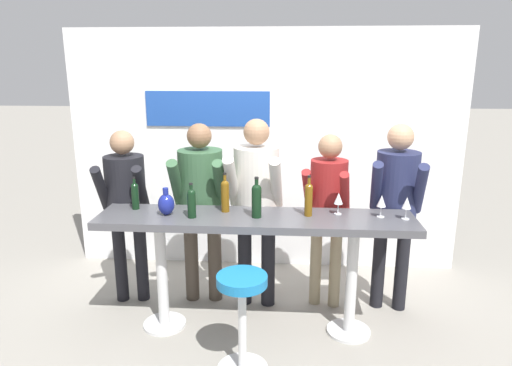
{
  "coord_description": "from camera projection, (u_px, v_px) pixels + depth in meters",
  "views": [
    {
      "loc": [
        0.24,
        -3.4,
        2.16
      ],
      "look_at": [
        0.0,
        0.08,
        1.25
      ],
      "focal_mm": 32.0,
      "sensor_mm": 36.0,
      "label": 1
    }
  ],
  "objects": [
    {
      "name": "ground_plane",
      "position": [
        255.0,
        328.0,
        3.84
      ],
      "size": [
        40.0,
        40.0,
        0.0
      ],
      "primitive_type": "plane",
      "color": "gray"
    },
    {
      "name": "wine_bottle_1",
      "position": [
        257.0,
        199.0,
        3.53
      ],
      "size": [
        0.08,
        0.08,
        0.32
      ],
      "color": "black",
      "rests_on": "tasting_table"
    },
    {
      "name": "wine_bottle_2",
      "position": [
        225.0,
        194.0,
        3.67
      ],
      "size": [
        0.07,
        0.07,
        0.32
      ],
      "color": "brown",
      "rests_on": "tasting_table"
    },
    {
      "name": "bar_stool",
      "position": [
        242.0,
        309.0,
        3.19
      ],
      "size": [
        0.37,
        0.37,
        0.75
      ],
      "color": "silver",
      "rests_on": "ground_plane"
    },
    {
      "name": "person_left",
      "position": [
        201.0,
        195.0,
        4.07
      ],
      "size": [
        0.49,
        0.56,
        1.67
      ],
      "rotation": [
        0.0,
        0.0,
        0.05
      ],
      "color": "#473D33",
      "rests_on": "ground_plane"
    },
    {
      "name": "wine_bottle_3",
      "position": [
        135.0,
        194.0,
        3.74
      ],
      "size": [
        0.06,
        0.06,
        0.27
      ],
      "color": "black",
      "rests_on": "tasting_table"
    },
    {
      "name": "wine_glass_1",
      "position": [
        338.0,
        199.0,
        3.61
      ],
      "size": [
        0.07,
        0.07,
        0.18
      ],
      "color": "silver",
      "rests_on": "tasting_table"
    },
    {
      "name": "wine_glass_2",
      "position": [
        382.0,
        202.0,
        3.54
      ],
      "size": [
        0.07,
        0.07,
        0.18
      ],
      "color": "silver",
      "rests_on": "tasting_table"
    },
    {
      "name": "person_center",
      "position": [
        328.0,
        203.0,
        3.98
      ],
      "size": [
        0.45,
        0.55,
        1.59
      ],
      "rotation": [
        0.0,
        0.0,
        -0.21
      ],
      "color": "gray",
      "rests_on": "ground_plane"
    },
    {
      "name": "tasting_table",
      "position": [
        255.0,
        236.0,
        3.63
      ],
      "size": [
        2.5,
        0.51,
        1.0
      ],
      "color": "#4C4C51",
      "rests_on": "ground_plane"
    },
    {
      "name": "wine_bottle_0",
      "position": [
        309.0,
        198.0,
        3.56
      ],
      "size": [
        0.06,
        0.06,
        0.33
      ],
      "color": "brown",
      "rests_on": "tasting_table"
    },
    {
      "name": "decorative_vase",
      "position": [
        166.0,
        204.0,
        3.6
      ],
      "size": [
        0.13,
        0.13,
        0.22
      ],
      "color": "navy",
      "rests_on": "tasting_table"
    },
    {
      "name": "person_far_left",
      "position": [
        126.0,
        199.0,
        4.07
      ],
      "size": [
        0.46,
        0.55,
        1.61
      ],
      "rotation": [
        0.0,
        0.0,
        0.13
      ],
      "color": "black",
      "rests_on": "ground_plane"
    },
    {
      "name": "wine_glass_0",
      "position": [
        407.0,
        204.0,
        3.49
      ],
      "size": [
        0.07,
        0.07,
        0.18
      ],
      "color": "silver",
      "rests_on": "tasting_table"
    },
    {
      "name": "person_center_right",
      "position": [
        396.0,
        198.0,
        3.92
      ],
      "size": [
        0.49,
        0.59,
        1.68
      ],
      "rotation": [
        0.0,
        0.0,
        -0.18
      ],
      "color": "black",
      "rests_on": "ground_plane"
    },
    {
      "name": "back_wall",
      "position": [
        264.0,
        151.0,
        4.83
      ],
      "size": [
        4.1,
        0.12,
        2.52
      ],
      "color": "white",
      "rests_on": "ground_plane"
    },
    {
      "name": "wine_bottle_4",
      "position": [
        191.0,
        202.0,
        3.53
      ],
      "size": [
        0.07,
        0.07,
        0.28
      ],
      "color": "black",
      "rests_on": "tasting_table"
    },
    {
      "name": "person_center_left",
      "position": [
        256.0,
        194.0,
        3.98
      ],
      "size": [
        0.49,
        0.58,
        1.71
      ],
      "rotation": [
        0.0,
        0.0,
        -0.07
      ],
      "color": "black",
      "rests_on": "ground_plane"
    }
  ]
}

